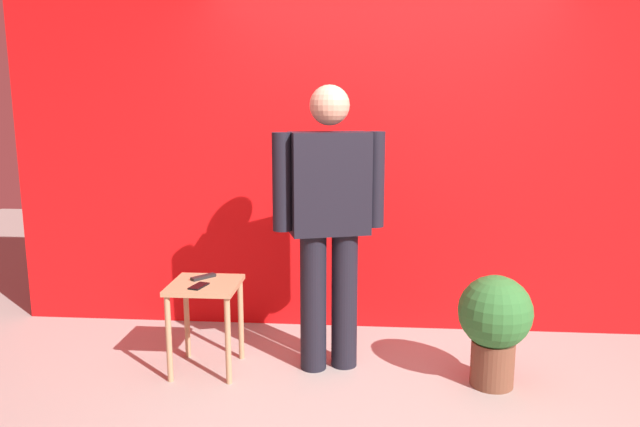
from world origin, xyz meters
The scene contains 7 objects.
ground_plane centered at (0.00, 0.00, 0.00)m, with size 12.00×12.00×0.00m, color #9E9991.
back_wall_red centered at (0.00, 1.36, 1.57)m, with size 5.56×0.12×3.15m, color red.
standing_person centered at (-0.33, 0.58, 1.01)m, with size 0.71×0.37×1.80m.
side_table centered at (-1.11, 0.47, 0.47)m, with size 0.43×0.43×0.58m.
cell_phone centered at (-1.12, 0.38, 0.59)m, with size 0.07×0.14×0.01m, color black.
tv_remote centered at (-1.14, 0.56, 0.59)m, with size 0.04×0.17×0.02m, color black.
potted_plant centered at (0.67, 0.40, 0.41)m, with size 0.44×0.44×0.69m.
Camera 1 is at (-0.09, -3.08, 1.70)m, focal length 33.62 mm.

